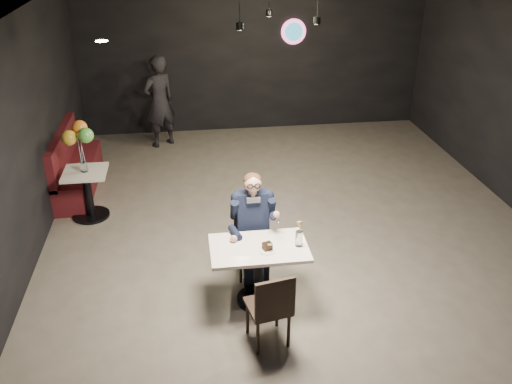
{
  "coord_description": "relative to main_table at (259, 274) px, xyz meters",
  "views": [
    {
      "loc": [
        -1.46,
        -6.4,
        4.06
      ],
      "look_at": [
        -0.67,
        -0.72,
        1.13
      ],
      "focal_mm": 38.0,
      "sensor_mm": 36.0,
      "label": 1
    }
  ],
  "objects": [
    {
      "name": "dessert_plate",
      "position": [
        0.08,
        -0.1,
        0.38
      ],
      "size": [
        0.2,
        0.2,
        0.01
      ],
      "primitive_type": "cylinder",
      "color": "white",
      "rests_on": "main_table"
    },
    {
      "name": "balloon_vase",
      "position": [
        -2.23,
        2.33,
        0.45
      ],
      "size": [
        0.1,
        0.1,
        0.15
      ],
      "primitive_type": "cylinder",
      "color": "silver",
      "rests_on": "side_table"
    },
    {
      "name": "cake_slice",
      "position": [
        0.08,
        -0.08,
        0.42
      ],
      "size": [
        0.12,
        0.11,
        0.07
      ],
      "primitive_type": "cube",
      "rotation": [
        0.0,
        0.0,
        0.35
      ],
      "color": "black",
      "rests_on": "dessert_plate"
    },
    {
      "name": "floor",
      "position": [
        0.72,
        1.32,
        -0.38
      ],
      "size": [
        9.0,
        9.0,
        0.0
      ],
      "primitive_type": "plane",
      "color": "slate",
      "rests_on": "ground"
    },
    {
      "name": "mint_leaf",
      "position": [
        0.11,
        -0.12,
        0.47
      ],
      "size": [
        0.07,
        0.04,
        0.01
      ],
      "primitive_type": "ellipsoid",
      "color": "#298031",
      "rests_on": "cake_slice"
    },
    {
      "name": "balloon_bunch",
      "position": [
        -2.23,
        2.33,
        0.85
      ],
      "size": [
        0.4,
        0.4,
        0.65
      ],
      "primitive_type": "cube",
      "color": "gold",
      "rests_on": "balloon_vase"
    },
    {
      "name": "pendant_lights",
      "position": [
        0.72,
        3.32,
        2.51
      ],
      "size": [
        1.4,
        1.2,
        0.36
      ],
      "primitive_type": "cube",
      "color": "black",
      "rests_on": "floor"
    },
    {
      "name": "booth_bench",
      "position": [
        -2.53,
        3.33,
        0.13
      ],
      "size": [
        0.5,
        2.01,
        1.0
      ],
      "primitive_type": "cube",
      "color": "#490F19",
      "rests_on": "floor"
    },
    {
      "name": "seated_man",
      "position": [
        -0.0,
        0.55,
        0.34
      ],
      "size": [
        0.6,
        0.8,
        1.44
      ],
      "primitive_type": "cube",
      "color": "black",
      "rests_on": "floor"
    },
    {
      "name": "chair_near",
      "position": [
        -0.0,
        -0.67,
        0.09
      ],
      "size": [
        0.5,
        0.53,
        0.92
      ],
      "primitive_type": "cube",
      "rotation": [
        0.0,
        0.0,
        0.19
      ],
      "color": "black",
      "rests_on": "floor"
    },
    {
      "name": "side_table",
      "position": [
        -2.23,
        2.33,
        0.01
      ],
      "size": [
        0.62,
        0.62,
        0.77
      ],
      "primitive_type": "cube",
      "color": "white",
      "rests_on": "floor"
    },
    {
      "name": "chair_far",
      "position": [
        -0.0,
        0.55,
        0.09
      ],
      "size": [
        0.42,
        0.46,
        0.92
      ],
      "primitive_type": "cube",
      "color": "black",
      "rests_on": "floor"
    },
    {
      "name": "wafer_cone",
      "position": [
        0.45,
        -0.03,
        0.61
      ],
      "size": [
        0.07,
        0.07,
        0.12
      ],
      "primitive_type": "cone",
      "rotation": [
        0.0,
        0.0,
        0.26
      ],
      "color": "tan",
      "rests_on": "sundae_glass"
    },
    {
      "name": "wall_sign",
      "position": [
        1.52,
        5.79,
        1.62
      ],
      "size": [
        0.5,
        0.06,
        0.5
      ],
      "primitive_type": null,
      "color": "pink",
      "rests_on": "floor"
    },
    {
      "name": "passerby",
      "position": [
        -1.2,
        5.1,
        0.51
      ],
      "size": [
        0.77,
        0.71,
        1.77
      ],
      "primitive_type": "imported",
      "rotation": [
        0.0,
        0.0,
        3.72
      ],
      "color": "black",
      "rests_on": "floor"
    },
    {
      "name": "sundae_glass",
      "position": [
        0.45,
        -0.04,
        0.47
      ],
      "size": [
        0.08,
        0.08,
        0.18
      ],
      "primitive_type": "cylinder",
      "color": "silver",
      "rests_on": "main_table"
    },
    {
      "name": "main_table",
      "position": [
        0.0,
        0.0,
        0.0
      ],
      "size": [
        1.1,
        0.7,
        0.75
      ],
      "primitive_type": "cube",
      "color": "white",
      "rests_on": "floor"
    }
  ]
}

